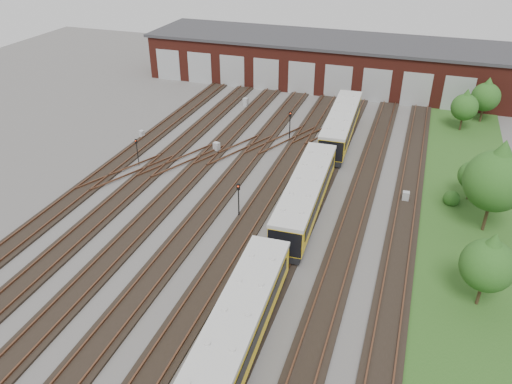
% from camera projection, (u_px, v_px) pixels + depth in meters
% --- Properties ---
extents(ground, '(120.00, 120.00, 0.00)m').
position_uv_depth(ground, '(219.00, 229.00, 40.01)').
color(ground, '#4D4A48').
rests_on(ground, ground).
extents(track_network, '(30.40, 70.00, 0.33)m').
position_uv_depth(track_network, '(219.00, 224.00, 40.49)').
color(track_network, black).
rests_on(track_network, ground).
extents(maintenance_shed, '(51.00, 12.50, 6.35)m').
position_uv_depth(maintenance_shed, '(326.00, 61.00, 71.13)').
color(maintenance_shed, '#551D15').
rests_on(maintenance_shed, ground).
extents(grass_verge, '(8.00, 55.00, 0.05)m').
position_uv_depth(grass_verge, '(467.00, 207.00, 42.86)').
color(grass_verge, '#1F4617').
rests_on(grass_verge, ground).
extents(metro_train, '(3.14, 46.60, 3.00)m').
position_uv_depth(metro_train, '(306.00, 195.00, 41.00)').
color(metro_train, black).
rests_on(metro_train, ground).
extents(signal_mast_0, '(0.24, 0.22, 2.81)m').
position_uv_depth(signal_mast_0, '(137.00, 149.00, 48.93)').
color(signal_mast_0, black).
rests_on(signal_mast_0, ground).
extents(signal_mast_1, '(0.28, 0.26, 3.12)m').
position_uv_depth(signal_mast_1, '(238.00, 196.00, 40.60)').
color(signal_mast_1, black).
rests_on(signal_mast_1, ground).
extents(signal_mast_2, '(0.32, 0.30, 3.28)m').
position_uv_depth(signal_mast_2, '(290.00, 122.00, 54.11)').
color(signal_mast_2, black).
rests_on(signal_mast_2, ground).
extents(signal_mast_3, '(0.32, 0.31, 3.17)m').
position_uv_depth(signal_mast_3, '(301.00, 183.00, 42.42)').
color(signal_mast_3, black).
rests_on(signal_mast_3, ground).
extents(relay_cabinet_0, '(0.65, 0.60, 0.87)m').
position_uv_depth(relay_cabinet_0, '(142.00, 134.00, 55.37)').
color(relay_cabinet_0, '#A2A4A8').
rests_on(relay_cabinet_0, ground).
extents(relay_cabinet_1, '(0.72, 0.64, 1.02)m').
position_uv_depth(relay_cabinet_1, '(246.00, 102.00, 64.20)').
color(relay_cabinet_1, '#A2A4A8').
rests_on(relay_cabinet_1, ground).
extents(relay_cabinet_2, '(0.74, 0.68, 1.02)m').
position_uv_depth(relay_cabinet_2, '(217.00, 147.00, 52.29)').
color(relay_cabinet_2, '#A2A4A8').
rests_on(relay_cabinet_2, ground).
extents(relay_cabinet_3, '(0.52, 0.44, 0.86)m').
position_uv_depth(relay_cabinet_3, '(343.00, 108.00, 62.63)').
color(relay_cabinet_3, '#A2A4A8').
rests_on(relay_cabinet_3, ground).
extents(relay_cabinet_4, '(0.59, 0.50, 0.96)m').
position_uv_depth(relay_cabinet_4, '(406.00, 197.00, 43.50)').
color(relay_cabinet_4, '#A2A4A8').
rests_on(relay_cabinet_4, ground).
extents(tree_0, '(2.98, 2.98, 4.94)m').
position_uv_depth(tree_0, '(465.00, 104.00, 55.83)').
color(tree_0, '#352918').
rests_on(tree_0, ground).
extents(tree_1, '(3.30, 3.30, 5.46)m').
position_uv_depth(tree_1, '(486.00, 94.00, 57.89)').
color(tree_1, '#352918').
rests_on(tree_1, ground).
extents(tree_2, '(4.76, 4.76, 7.88)m').
position_uv_depth(tree_2, '(498.00, 174.00, 37.36)').
color(tree_2, '#352918').
rests_on(tree_2, ground).
extents(tree_3, '(2.53, 2.53, 4.18)m').
position_uv_depth(tree_3, '(474.00, 172.00, 42.72)').
color(tree_3, '#352918').
rests_on(tree_3, ground).
extents(tree_4, '(3.38, 3.38, 5.61)m').
position_uv_depth(tree_4, '(489.00, 260.00, 30.72)').
color(tree_4, '#352918').
rests_on(tree_4, ground).
extents(bush_0, '(1.41, 1.41, 1.41)m').
position_uv_depth(bush_0, '(452.00, 197.00, 43.08)').
color(bush_0, '#184313').
rests_on(bush_0, ground).
extents(bush_1, '(1.64, 1.64, 1.64)m').
position_uv_depth(bush_1, '(478.00, 165.00, 48.11)').
color(bush_1, '#184313').
rests_on(bush_1, ground).
extents(bush_2, '(1.25, 1.25, 1.25)m').
position_uv_depth(bush_2, '(475.00, 106.00, 62.64)').
color(bush_2, '#184313').
rests_on(bush_2, ground).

